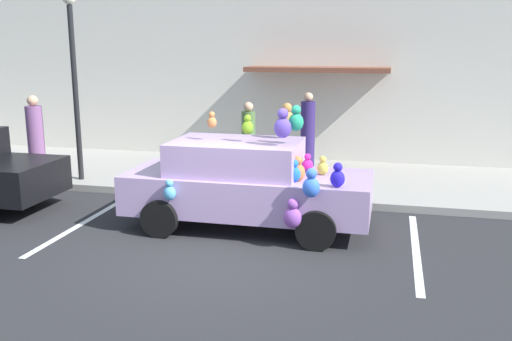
# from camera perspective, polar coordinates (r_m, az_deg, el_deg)

# --- Properties ---
(ground_plane) EXTENTS (60.00, 60.00, 0.00)m
(ground_plane) POSITION_cam_1_polar(r_m,az_deg,el_deg) (8.79, -4.13, -8.58)
(ground_plane) COLOR #262628
(sidewalk) EXTENTS (24.00, 4.00, 0.15)m
(sidewalk) POSITION_cam_1_polar(r_m,az_deg,el_deg) (13.41, 2.30, -0.72)
(sidewalk) COLOR gray
(sidewalk) RESTS_ON ground
(storefront_building) EXTENTS (24.00, 1.25, 6.40)m
(storefront_building) POSITION_cam_1_polar(r_m,az_deg,el_deg) (15.15, 4.05, 12.70)
(storefront_building) COLOR beige
(storefront_building) RESTS_ON ground
(parking_stripe_front) EXTENTS (0.12, 3.60, 0.01)m
(parking_stripe_front) POSITION_cam_1_polar(r_m,az_deg,el_deg) (9.37, 15.83, -7.66)
(parking_stripe_front) COLOR silver
(parking_stripe_front) RESTS_ON ground
(parking_stripe_rear) EXTENTS (0.12, 3.60, 0.01)m
(parking_stripe_rear) POSITION_cam_1_polar(r_m,az_deg,el_deg) (10.77, -17.01, -5.06)
(parking_stripe_rear) COLOR silver
(parking_stripe_rear) RESTS_ON ground
(plush_covered_car) EXTENTS (4.24, 1.99, 2.20)m
(plush_covered_car) POSITION_cam_1_polar(r_m,az_deg,el_deg) (9.84, -1.02, -1.27)
(plush_covered_car) COLOR #AA8CBA
(plush_covered_car) RESTS_ON ground
(teddy_bear_on_sidewalk) EXTENTS (0.40, 0.33, 0.76)m
(teddy_bear_on_sidewalk) POSITION_cam_1_polar(r_m,az_deg,el_deg) (12.78, -7.21, 0.48)
(teddy_bear_on_sidewalk) COLOR #9E723D
(teddy_bear_on_sidewalk) RESTS_ON sidewalk
(street_lamp_post) EXTENTS (0.28, 0.28, 4.12)m
(street_lamp_post) POSITION_cam_1_polar(r_m,az_deg,el_deg) (13.21, -17.91, 9.80)
(street_lamp_post) COLOR black
(street_lamp_post) RESTS_ON sidewalk
(pedestrian_near_shopfront) EXTENTS (0.38, 0.38, 1.87)m
(pedestrian_near_shopfront) POSITION_cam_1_polar(r_m,az_deg,el_deg) (14.23, -21.34, 3.07)
(pedestrian_near_shopfront) COLOR #7E5083
(pedestrian_near_shopfront) RESTS_ON sidewalk
(pedestrian_walking_past) EXTENTS (0.35, 0.35, 1.89)m
(pedestrian_walking_past) POSITION_cam_1_polar(r_m,az_deg,el_deg) (13.83, 5.24, 3.69)
(pedestrian_walking_past) COLOR navy
(pedestrian_walking_past) RESTS_ON sidewalk
(pedestrian_by_lamp) EXTENTS (0.31, 0.31, 1.76)m
(pedestrian_by_lamp) POSITION_cam_1_polar(r_m,az_deg,el_deg) (12.87, -0.77, 2.82)
(pedestrian_by_lamp) COLOR #476837
(pedestrian_by_lamp) RESTS_ON sidewalk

